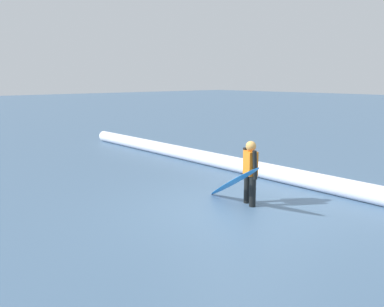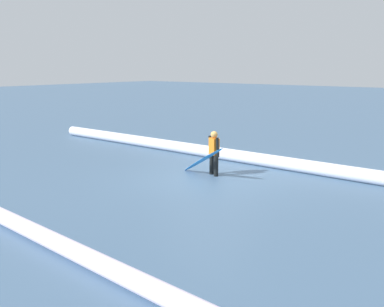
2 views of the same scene
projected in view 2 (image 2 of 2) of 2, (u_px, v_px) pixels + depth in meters
ground_plane at (209, 179)px, 13.63m from camera, size 122.88×122.88×0.00m
surfer at (214, 151)px, 13.91m from camera, size 0.48×0.35×1.39m
surfboard at (203, 160)px, 13.78m from camera, size 2.00×0.91×1.08m
wave_crest_foreground at (253, 158)px, 15.51m from camera, size 20.85×0.94×0.43m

